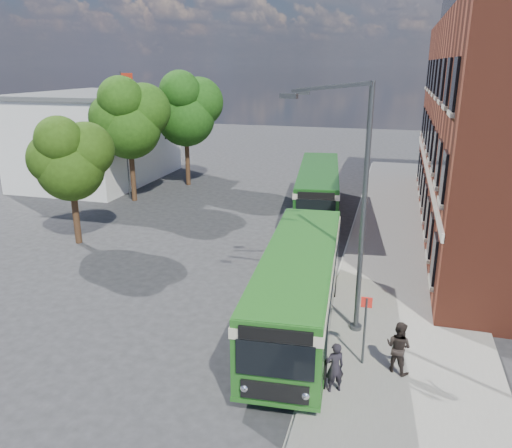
% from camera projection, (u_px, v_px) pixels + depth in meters
% --- Properties ---
extents(ground, '(120.00, 120.00, 0.00)m').
position_uv_depth(ground, '(238.00, 293.00, 21.69)').
color(ground, '#262629').
rests_on(ground, ground).
extents(pavement, '(6.00, 48.00, 0.15)m').
position_uv_depth(pavement, '(405.00, 245.00, 27.20)').
color(pavement, gray).
rests_on(pavement, ground).
extents(kerb_line, '(0.12, 48.00, 0.01)m').
position_uv_depth(kerb_line, '(348.00, 241.00, 28.01)').
color(kerb_line, beige).
rests_on(kerb_line, ground).
extents(white_building, '(9.40, 13.40, 7.30)m').
position_uv_depth(white_building, '(98.00, 137.00, 41.70)').
color(white_building, silver).
rests_on(white_building, ground).
extents(flagpole, '(0.95, 0.10, 9.00)m').
position_uv_depth(flagpole, '(126.00, 131.00, 35.30)').
color(flagpole, '#3D4043').
rests_on(flagpole, ground).
extents(street_lamp, '(2.96, 2.38, 9.00)m').
position_uv_depth(street_lamp, '(353.00, 208.00, 17.15)').
color(street_lamp, '#3D4043').
rests_on(street_lamp, ground).
extents(bus_stop_sign, '(0.35, 0.08, 2.52)m').
position_uv_depth(bus_stop_sign, '(365.00, 326.00, 15.94)').
color(bus_stop_sign, '#3D4043').
rests_on(bus_stop_sign, ground).
extents(bus_front, '(3.39, 11.28, 3.02)m').
position_uv_depth(bus_front, '(299.00, 281.00, 18.50)').
color(bus_front, '#225E1C').
rests_on(bus_front, ground).
extents(bus_rear, '(4.09, 12.27, 3.02)m').
position_uv_depth(bus_rear, '(318.00, 186.00, 32.84)').
color(bus_rear, '#174B17').
rests_on(bus_rear, ground).
extents(pedestrian_a, '(0.70, 0.63, 1.60)m').
position_uv_depth(pedestrian_a, '(335.00, 367.00, 14.74)').
color(pedestrian_a, black).
rests_on(pedestrian_a, pavement).
extents(pedestrian_b, '(1.05, 0.97, 1.73)m').
position_uv_depth(pedestrian_b, '(398.00, 347.00, 15.68)').
color(pedestrian_b, black).
rests_on(pedestrian_b, pavement).
extents(tree_left, '(4.17, 3.96, 7.03)m').
position_uv_depth(tree_left, '(70.00, 158.00, 26.28)').
color(tree_left, '#372314').
rests_on(tree_left, ground).
extents(tree_mid, '(5.20, 4.95, 8.79)m').
position_uv_depth(tree_mid, '(129.00, 117.00, 34.47)').
color(tree_mid, '#372314').
rests_on(tree_mid, ground).
extents(tree_right, '(5.38, 5.12, 9.09)m').
position_uv_depth(tree_right, '(186.00, 108.00, 39.09)').
color(tree_right, '#372314').
rests_on(tree_right, ground).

